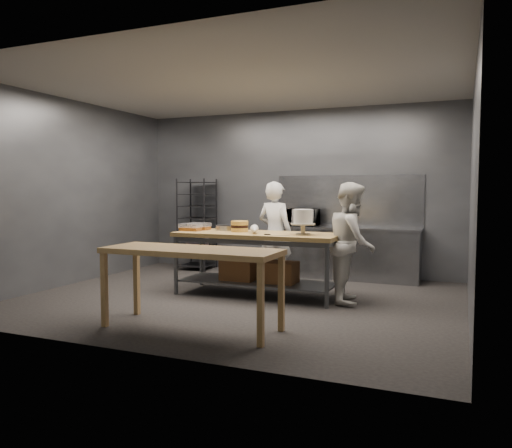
{
  "coord_description": "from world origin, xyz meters",
  "views": [
    {
      "loc": [
        2.91,
        -6.35,
        1.55
      ],
      "look_at": [
        0.16,
        0.26,
        1.05
      ],
      "focal_mm": 35.0,
      "sensor_mm": 36.0,
      "label": 1
    }
  ],
  "objects": [
    {
      "name": "piping_bag",
      "position": [
        0.2,
        0.1,
        0.98
      ],
      "size": [
        0.27,
        0.4,
        0.12
      ],
      "primitive_type": "cone",
      "rotation": [
        1.57,
        0.0,
        0.42
      ],
      "color": "silver",
      "rests_on": "work_table"
    },
    {
      "name": "chef_behind",
      "position": [
        0.14,
        1.09,
        0.84
      ],
      "size": [
        0.68,
        0.52,
        1.67
      ],
      "primitive_type": "imported",
      "rotation": [
        0.0,
        0.0,
        2.92
      ],
      "color": "white",
      "rests_on": "ground"
    },
    {
      "name": "frosted_cake_stand",
      "position": [
        0.86,
        0.25,
        1.15
      ],
      "size": [
        0.34,
        0.34,
        0.35
      ],
      "color": "#B1A88D",
      "rests_on": "work_table"
    },
    {
      "name": "cake_pans",
      "position": [
        -0.49,
        0.55,
        0.96
      ],
      "size": [
        0.33,
        0.34,
        0.07
      ],
      "color": "gray",
      "rests_on": "work_table"
    },
    {
      "name": "offset_spatula",
      "position": [
        0.51,
        0.02,
        0.93
      ],
      "size": [
        0.36,
        0.02,
        0.02
      ],
      "color": "slate",
      "rests_on": "work_table"
    },
    {
      "name": "ground",
      "position": [
        0.0,
        0.0,
        0.0
      ],
      "size": [
        6.0,
        6.0,
        0.0
      ],
      "primitive_type": "plane",
      "color": "black",
      "rests_on": "ground"
    },
    {
      "name": "layer_cake",
      "position": [
        -0.15,
        0.36,
        1.0
      ],
      "size": [
        0.25,
        0.25,
        0.16
      ],
      "color": "gold",
      "rests_on": "work_table"
    },
    {
      "name": "near_counter",
      "position": [
        0.15,
        -1.59,
        0.81
      ],
      "size": [
        2.0,
        0.7,
        0.9
      ],
      "color": "olive",
      "rests_on": "ground"
    },
    {
      "name": "microwave",
      "position": [
        0.26,
        2.18,
        1.05
      ],
      "size": [
        0.54,
        0.37,
        0.3
      ],
      "primitive_type": "imported",
      "color": "black",
      "rests_on": "back_counter"
    },
    {
      "name": "work_table",
      "position": [
        0.15,
        0.31,
        0.57
      ],
      "size": [
        2.4,
        0.9,
        0.92
      ],
      "color": "olive",
      "rests_on": "ground"
    },
    {
      "name": "chef_right",
      "position": [
        1.51,
        0.42,
        0.82
      ],
      "size": [
        0.75,
        0.89,
        1.65
      ],
      "primitive_type": "imported",
      "rotation": [
        0.0,
        0.0,
        1.73
      ],
      "color": "silver",
      "rests_on": "ground"
    },
    {
      "name": "pastry_clamshells",
      "position": [
        -0.9,
        0.34,
        0.98
      ],
      "size": [
        0.34,
        0.43,
        0.11
      ],
      "color": "#9D511F",
      "rests_on": "work_table"
    },
    {
      "name": "speed_rack",
      "position": [
        -1.85,
        2.1,
        0.86
      ],
      "size": [
        0.66,
        0.7,
        1.75
      ],
      "color": "black",
      "rests_on": "ground"
    },
    {
      "name": "splashback_panel",
      "position": [
        1.0,
        2.48,
        1.35
      ],
      "size": [
        2.6,
        0.02,
        0.9
      ],
      "primitive_type": "cube",
      "color": "slate",
      "rests_on": "back_counter"
    },
    {
      "name": "back_counter",
      "position": [
        1.0,
        2.18,
        0.45
      ],
      "size": [
        2.6,
        0.6,
        0.9
      ],
      "color": "slate",
      "rests_on": "ground"
    },
    {
      "name": "back_wall",
      "position": [
        0.0,
        2.5,
        1.5
      ],
      "size": [
        6.0,
        0.04,
        3.0
      ],
      "primitive_type": "cube",
      "color": "#4C4F54",
      "rests_on": "ground"
    }
  ]
}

